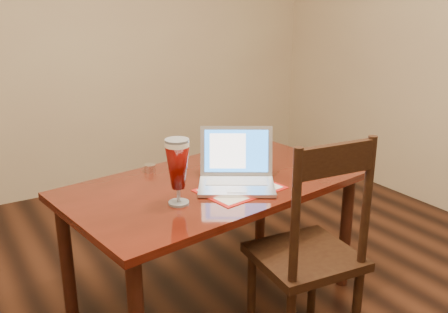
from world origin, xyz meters
TOP-DOWN VIEW (x-y plane):
  - dining_table at (0.14, 0.51)m, footprint 1.56×1.02m
  - dining_chair at (0.33, -0.02)m, footprint 0.48×0.46m

SIDE VIEW (x-z plane):
  - dining_chair at x=0.33m, z-range -0.03..1.00m
  - dining_table at x=0.14m, z-range 0.13..1.11m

